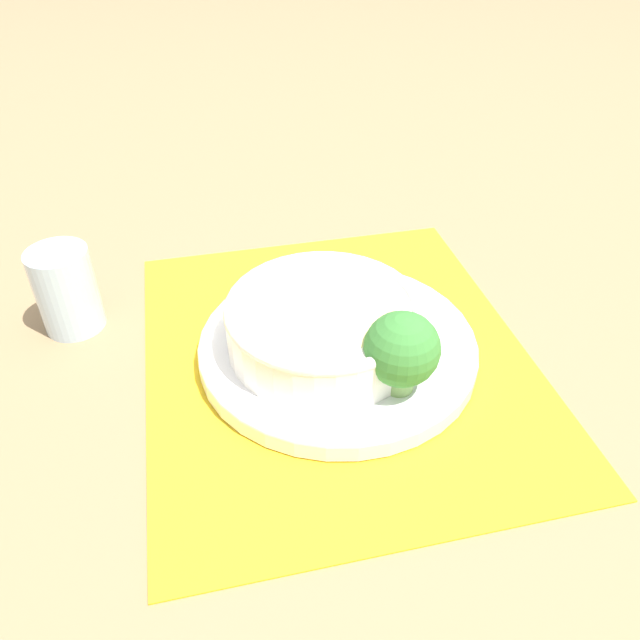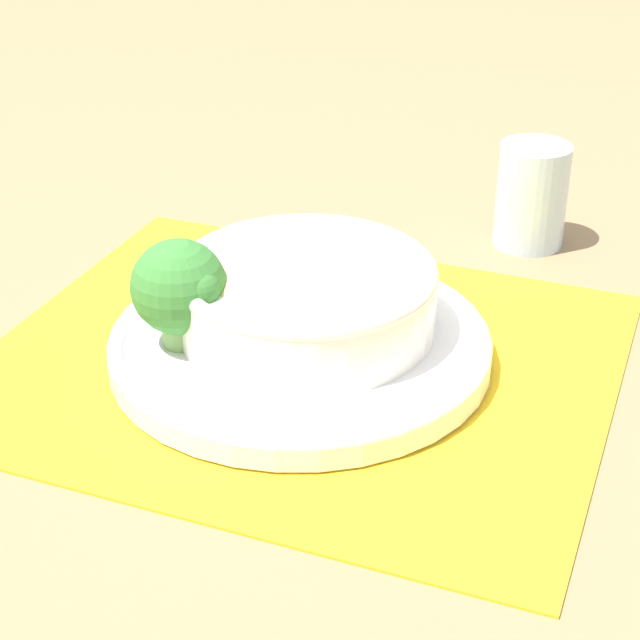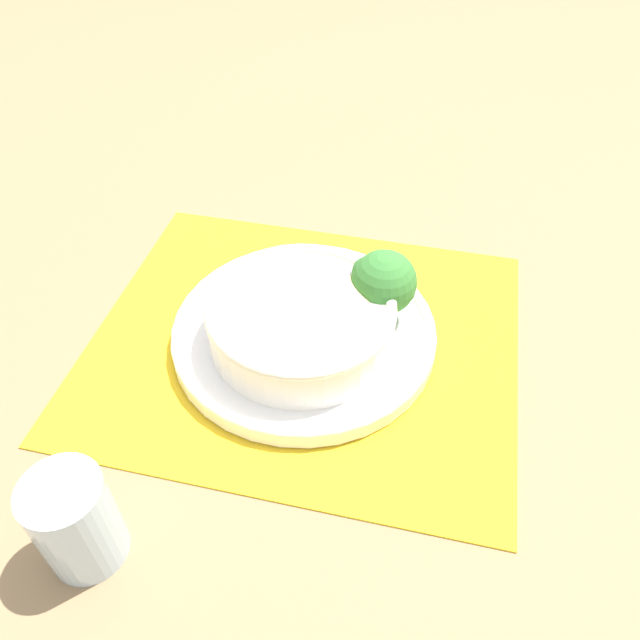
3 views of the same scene
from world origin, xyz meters
The scene contains 10 objects.
ground_plane centered at (0.00, 0.00, 0.00)m, with size 4.00×4.00×0.00m, color #8C704C.
placemat centered at (0.00, 0.00, 0.00)m, with size 0.47×0.41×0.00m.
plate centered at (0.00, 0.00, 0.02)m, with size 0.27×0.27×0.02m.
bowl centered at (0.00, -0.01, 0.05)m, with size 0.19×0.19×0.06m.
broccoli_floret centered at (0.08, 0.03, 0.06)m, with size 0.07×0.07×0.08m.
carrot_slice_near centered at (-0.03, 0.05, 0.02)m, with size 0.04×0.04×0.01m.
carrot_slice_middle centered at (-0.04, 0.04, 0.02)m, with size 0.04×0.04×0.01m.
carrot_slice_far centered at (-0.05, 0.03, 0.02)m, with size 0.04×0.04×0.01m.
carrot_slice_extra centered at (-0.06, 0.02, 0.02)m, with size 0.04×0.04×0.01m.
water_glass centered at (-0.13, -0.25, 0.04)m, with size 0.06×0.06×0.09m.
Camera 2 is at (-0.20, 0.63, 0.41)m, focal length 60.00 mm.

